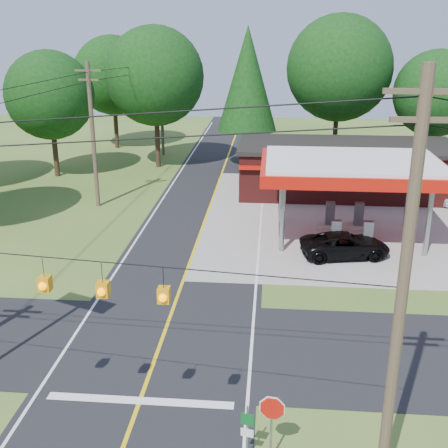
# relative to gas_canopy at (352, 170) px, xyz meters

# --- Properties ---
(ground) EXTENTS (120.00, 120.00, 0.00)m
(ground) POSITION_rel_gas_canopy_xyz_m (-9.00, -13.00, -4.27)
(ground) COLOR #3D6022
(ground) RESTS_ON ground
(main_highway) EXTENTS (8.00, 120.00, 0.02)m
(main_highway) POSITION_rel_gas_canopy_xyz_m (-9.00, -13.00, -4.26)
(main_highway) COLOR black
(main_highway) RESTS_ON ground
(cross_road) EXTENTS (70.00, 7.00, 0.02)m
(cross_road) POSITION_rel_gas_canopy_xyz_m (-9.00, -13.00, -4.25)
(cross_road) COLOR black
(cross_road) RESTS_ON ground
(lane_center_yellow) EXTENTS (0.15, 110.00, 0.00)m
(lane_center_yellow) POSITION_rel_gas_canopy_xyz_m (-9.00, -13.00, -4.24)
(lane_center_yellow) COLOR yellow
(lane_center_yellow) RESTS_ON main_highway
(gas_canopy) EXTENTS (10.60, 7.40, 4.88)m
(gas_canopy) POSITION_rel_gas_canopy_xyz_m (0.00, 0.00, 0.00)
(gas_canopy) COLOR gray
(gas_canopy) RESTS_ON ground
(convenience_store) EXTENTS (16.40, 7.55, 3.80)m
(convenience_store) POSITION_rel_gas_canopy_xyz_m (1.00, 9.98, -2.35)
(convenience_store) COLOR #591B19
(convenience_store) RESTS_ON ground
(utility_pole_near_right) EXTENTS (1.80, 0.30, 11.50)m
(utility_pole_near_right) POSITION_rel_gas_canopy_xyz_m (-1.50, -20.00, 1.69)
(utility_pole_near_right) COLOR #473828
(utility_pole_near_right) RESTS_ON ground
(utility_pole_far_left) EXTENTS (1.80, 0.30, 10.00)m
(utility_pole_far_left) POSITION_rel_gas_canopy_xyz_m (-17.00, 5.00, 0.93)
(utility_pole_far_left) COLOR #473828
(utility_pole_far_left) RESTS_ON ground
(utility_pole_north) EXTENTS (0.30, 0.30, 9.50)m
(utility_pole_north) POSITION_rel_gas_canopy_xyz_m (-15.50, 22.00, 0.48)
(utility_pole_north) COLOR #473828
(utility_pole_north) RESTS_ON ground
(overhead_beacons) EXTENTS (17.04, 2.04, 1.03)m
(overhead_beacons) POSITION_rel_gas_canopy_xyz_m (-10.00, -19.00, 1.95)
(overhead_beacons) COLOR black
(overhead_beacons) RESTS_ON ground
(treeline_backdrop) EXTENTS (70.27, 51.59, 13.30)m
(treeline_backdrop) POSITION_rel_gas_canopy_xyz_m (-8.18, 11.01, 3.22)
(treeline_backdrop) COLOR #332316
(treeline_backdrop) RESTS_ON ground
(suv_car) EXTENTS (5.72, 5.72, 1.36)m
(suv_car) POSITION_rel_gas_canopy_xyz_m (-0.50, -3.00, -3.58)
(suv_car) COLOR black
(suv_car) RESTS_ON ground
(sedan_car) EXTENTS (4.21, 4.21, 1.26)m
(sedan_car) POSITION_rel_gas_canopy_xyz_m (8.00, 8.00, -3.64)
(sedan_car) COLOR white
(sedan_car) RESTS_ON ground
(octagonal_stop_sign) EXTENTS (0.79, 0.17, 2.27)m
(octagonal_stop_sign) POSITION_rel_gas_canopy_xyz_m (-4.50, -19.01, -2.58)
(octagonal_stop_sign) COLOR gray
(octagonal_stop_sign) RESTS_ON ground
(route_sign_post) EXTENTS (0.38, 0.13, 1.89)m
(route_sign_post) POSITION_rel_gas_canopy_xyz_m (-5.20, -19.02, -3.15)
(route_sign_post) COLOR gray
(route_sign_post) RESTS_ON ground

